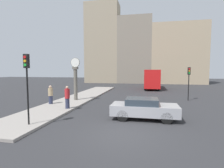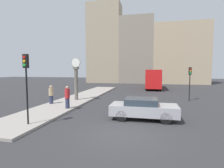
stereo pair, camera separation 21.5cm
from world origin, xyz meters
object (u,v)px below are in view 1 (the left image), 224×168
Objects in this scene: traffic_light_far at (189,77)px; street_clock at (75,80)px; pedestrian_tan_coat at (51,95)px; bus_distant at (152,78)px; traffic_light_near at (27,75)px; pedestrian_red_top at (67,97)px; sedan_car at (144,108)px.

street_clock reaches higher than traffic_light_far.
pedestrian_tan_coat is (-1.35, -2.42, -1.21)m from street_clock.
traffic_light_near is at bearing -108.35° from bus_distant.
traffic_light_near is 6.30m from pedestrian_tan_coat.
bus_distant is 4.34× the size of pedestrian_red_top.
bus_distant reaches higher than sedan_car.
pedestrian_red_top reaches higher than sedan_car.
sedan_car is 6.09m from pedestrian_red_top.
traffic_light_far reaches higher than pedestrian_tan_coat.
street_clock reaches higher than bus_distant.
pedestrian_red_top is (2.31, -1.45, 0.07)m from pedestrian_tan_coat.
traffic_light_far is 2.09× the size of pedestrian_tan_coat.
bus_distant is 4.66× the size of pedestrian_tan_coat.
pedestrian_red_top is (0.30, 4.19, -1.90)m from traffic_light_near.
bus_distant is 11.39m from traffic_light_far.
traffic_light_near is 8.12m from street_clock.
bus_distant is 1.97× the size of traffic_light_near.
traffic_light_far is at bearing 13.25° from street_clock.
pedestrian_tan_coat is (-2.01, 5.64, -1.96)m from traffic_light_near.
street_clock is at bearing 143.26° from sedan_car.
traffic_light_far is (10.60, 10.70, -0.45)m from traffic_light_near.
traffic_light_far is 13.67m from pedestrian_tan_coat.
sedan_car is 2.57× the size of pedestrian_tan_coat.
pedestrian_tan_coat is at bearing -119.93° from bus_distant.
pedestrian_tan_coat is at bearing 147.88° from pedestrian_red_top.
pedestrian_tan_coat is 0.93× the size of pedestrian_red_top.
traffic_light_near is 15.07m from traffic_light_far.
street_clock is (-0.66, 8.05, -0.75)m from traffic_light_near.
traffic_light_near is at bearing -85.33° from street_clock.
pedestrian_tan_coat is 2.73m from pedestrian_red_top.
sedan_car is at bearing -18.34° from pedestrian_tan_coat.
pedestrian_red_top is at bearing -32.12° from pedestrian_tan_coat.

